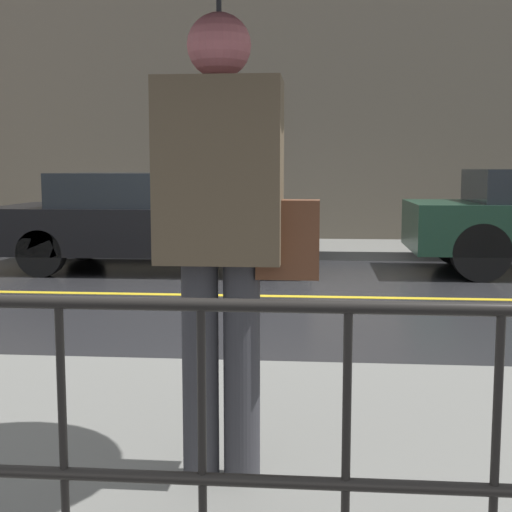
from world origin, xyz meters
The scene contains 8 objects.
ground_plane centered at (0.00, 0.00, 0.00)m, with size 80.00×80.00×0.00m, color #262628.
sidewalk_near centered at (0.00, -4.52, 0.07)m, with size 28.00×2.89×0.14m.
sidewalk_far centered at (0.00, 4.04, 0.07)m, with size 28.00×1.93×0.14m.
lane_marking centered at (0.00, 0.00, 0.00)m, with size 25.20×0.12×0.01m.
building_storefront centered at (0.00, 5.15, 2.87)m, with size 28.00×0.30×5.74m.
railing_foreground centered at (0.00, -5.71, 0.70)m, with size 12.00×0.04×0.89m.
pedestrian centered at (0.32, -4.84, 1.89)m, with size 1.09×1.09×2.23m.
car_black centered at (-1.54, 2.01, 0.68)m, with size 4.22×1.93×1.31m.
Camera 1 is at (0.70, -7.54, 1.37)m, focal length 50.00 mm.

